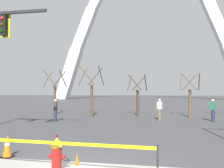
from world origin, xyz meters
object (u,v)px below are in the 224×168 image
object	(u,v)px
fire_hydrant	(57,155)
pedestrian_walking_right	(56,110)
traffic_cone_by_hydrant	(7,146)
pedestrian_near_trees	(213,110)
pedestrian_standing_center	(160,109)
monument_arch	(147,29)

from	to	relation	value
fire_hydrant	pedestrian_walking_right	size ratio (longest dim) A/B	0.62
traffic_cone_by_hydrant	pedestrian_near_trees	xyz separation A→B (m)	(8.69, 10.64, 0.46)
fire_hydrant	traffic_cone_by_hydrant	world-z (taller)	fire_hydrant
traffic_cone_by_hydrant	pedestrian_standing_center	world-z (taller)	pedestrian_standing_center
traffic_cone_by_hydrant	pedestrian_walking_right	xyz separation A→B (m)	(-2.24, 8.80, 0.46)
fire_hydrant	traffic_cone_by_hydrant	distance (m)	2.44
fire_hydrant	pedestrian_standing_center	size ratio (longest dim) A/B	0.62
pedestrian_near_trees	monument_arch	bearing A→B (deg)	97.72
pedestrian_standing_center	pedestrian_near_trees	size ratio (longest dim) A/B	1.00
fire_hydrant	monument_arch	distance (m)	58.24
pedestrian_walking_right	pedestrian_near_trees	xyz separation A→B (m)	(10.93, 1.84, 0.00)
fire_hydrant	pedestrian_standing_center	world-z (taller)	pedestrian_standing_center
traffic_cone_by_hydrant	pedestrian_standing_center	xyz separation A→B (m)	(5.02, 10.60, 0.46)
pedestrian_standing_center	pedestrian_walking_right	size ratio (longest dim) A/B	1.00
monument_arch	pedestrian_near_trees	distance (m)	47.45
traffic_cone_by_hydrant	monument_arch	bearing A→B (deg)	87.09
pedestrian_standing_center	pedestrian_near_trees	bearing A→B (deg)	0.67
monument_arch	traffic_cone_by_hydrant	bearing A→B (deg)	-92.91
monument_arch	pedestrian_walking_right	xyz separation A→B (m)	(-5.00, -45.56, -17.46)
pedestrian_walking_right	pedestrian_standing_center	bearing A→B (deg)	13.93
fire_hydrant	pedestrian_walking_right	bearing A→B (deg)	114.10
pedestrian_standing_center	pedestrian_near_trees	distance (m)	3.67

